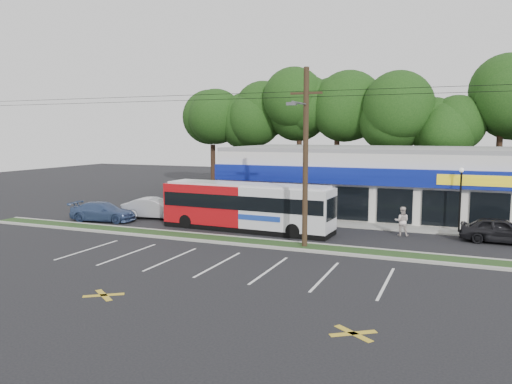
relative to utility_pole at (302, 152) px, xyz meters
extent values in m
plane|color=black|center=(-2.83, -0.93, -5.41)|extent=(120.00, 120.00, 0.00)
cube|color=#1F3515|center=(-2.83, 0.07, -5.35)|extent=(40.00, 1.60, 0.12)
cube|color=#9E9E93|center=(-2.83, -0.78, -5.34)|extent=(40.00, 0.25, 0.14)
cube|color=#9E9E93|center=(-2.83, 0.92, -5.34)|extent=(40.00, 0.25, 0.14)
cube|color=#9E9E93|center=(2.17, 8.07, -5.36)|extent=(32.00, 2.20, 0.10)
cube|color=silver|center=(2.67, 15.07, -2.91)|extent=(25.00, 12.00, 5.00)
cube|color=#102096|center=(2.67, 8.82, -2.01)|extent=(25.00, 0.50, 1.20)
cube|color=black|center=(2.67, 9.01, -4.01)|extent=(24.00, 0.12, 2.40)
cube|color=yellow|center=(9.67, 8.55, -2.01)|extent=(6.00, 0.06, 0.70)
cube|color=gray|center=(2.67, 15.07, -0.26)|extent=(25.00, 12.00, 0.30)
cylinder|color=black|center=(0.17, 0.07, -0.41)|extent=(0.30, 0.30, 10.00)
cube|color=black|center=(0.17, 0.07, 3.19)|extent=(1.80, 0.12, 0.12)
cylinder|color=#59595E|center=(0.17, -1.13, 2.59)|extent=(0.10, 2.40, 0.10)
cube|color=#59595E|center=(0.17, -2.43, 2.49)|extent=(0.50, 0.25, 0.15)
cylinder|color=black|center=(-2.83, 0.07, 3.29)|extent=(50.00, 0.02, 0.02)
cylinder|color=black|center=(-2.83, 0.07, 2.99)|extent=(50.00, 0.02, 0.02)
cylinder|color=black|center=(8.17, 7.87, -3.41)|extent=(0.12, 0.12, 4.00)
sphere|color=silver|center=(8.17, 7.87, -1.31)|extent=(0.30, 0.30, 0.30)
cylinder|color=black|center=(-18.83, 25.07, -2.55)|extent=(0.56, 0.56, 5.72)
sphere|color=black|center=(-18.83, 25.07, 3.04)|extent=(6.76, 6.76, 6.76)
cylinder|color=black|center=(-13.83, 25.07, -2.55)|extent=(0.56, 0.56, 5.72)
sphere|color=black|center=(-13.83, 25.07, 3.04)|extent=(6.76, 6.76, 6.76)
cylinder|color=black|center=(-8.83, 25.07, -2.55)|extent=(0.56, 0.56, 5.72)
sphere|color=black|center=(-8.83, 25.07, 3.04)|extent=(6.76, 6.76, 6.76)
cylinder|color=black|center=(-3.83, 25.07, -2.55)|extent=(0.56, 0.56, 5.72)
sphere|color=black|center=(-3.83, 25.07, 3.04)|extent=(6.76, 6.76, 6.76)
cylinder|color=black|center=(1.17, 25.07, -2.55)|extent=(0.56, 0.56, 5.72)
sphere|color=black|center=(1.17, 25.07, 3.04)|extent=(6.76, 6.76, 6.76)
cylinder|color=black|center=(6.17, 25.07, -2.55)|extent=(0.56, 0.56, 5.72)
sphere|color=black|center=(6.17, 25.07, 3.04)|extent=(6.76, 6.76, 6.76)
cylinder|color=black|center=(11.17, 25.07, -2.55)|extent=(0.56, 0.56, 5.72)
sphere|color=black|center=(11.17, 25.07, 3.04)|extent=(6.76, 6.76, 6.76)
cube|color=#A90D12|center=(-7.82, 3.71, -3.74)|extent=(5.92, 2.69, 2.66)
cube|color=silver|center=(-2.01, 3.44, -3.74)|extent=(5.92, 2.69, 2.66)
cube|color=black|center=(-4.92, 3.57, -5.22)|extent=(11.72, 2.91, 0.34)
cube|color=black|center=(-4.92, 3.57, -3.43)|extent=(11.49, 3.01, 0.92)
cube|color=black|center=(0.92, 3.30, -3.57)|extent=(0.16, 2.06, 1.36)
cube|color=#193899|center=(-3.52, 2.28, -4.30)|extent=(2.90, 0.17, 0.34)
cube|color=silver|center=(-4.92, 3.57, -2.36)|extent=(11.13, 2.69, 0.17)
cylinder|color=black|center=(-9.03, 2.67, -4.95)|extent=(0.94, 0.31, 0.93)
cylinder|color=black|center=(-8.93, 4.85, -4.95)|extent=(0.94, 0.31, 0.93)
cylinder|color=black|center=(-1.25, 2.31, -4.95)|extent=(0.94, 0.31, 0.93)
cylinder|color=black|center=(-1.15, 4.49, -4.95)|extent=(0.94, 0.31, 0.93)
imported|color=black|center=(10.44, 5.74, -4.65)|extent=(4.54, 1.99, 1.52)
imported|color=#AAACB1|center=(-13.19, 5.07, -4.63)|extent=(5.00, 2.48, 1.57)
imported|color=#334771|center=(-16.05, 2.71, -4.71)|extent=(5.13, 2.74, 1.41)
imported|color=beige|center=(-0.83, 5.78, -4.54)|extent=(0.75, 0.64, 1.75)
imported|color=silver|center=(4.83, 5.72, -4.49)|extent=(0.96, 0.78, 1.85)
camera|label=1|loc=(8.17, -26.41, 1.03)|focal=35.00mm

